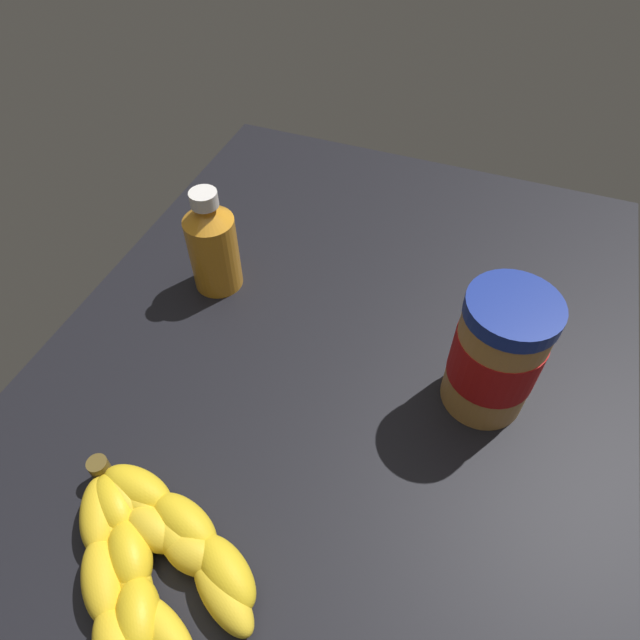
# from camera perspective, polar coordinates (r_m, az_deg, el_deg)

# --- Properties ---
(ground_plane) EXTENTS (0.91, 0.67, 0.04)m
(ground_plane) POSITION_cam_1_polar(r_m,az_deg,el_deg) (0.67, 1.37, -5.50)
(ground_plane) COLOR black
(banana_bunch) EXTENTS (0.18, 0.21, 0.04)m
(banana_bunch) POSITION_cam_1_polar(r_m,az_deg,el_deg) (0.56, -17.35, -21.52)
(banana_bunch) COLOR yellow
(banana_bunch) RESTS_ON ground_plane
(peanut_butter_jar) EXTENTS (0.09, 0.09, 0.15)m
(peanut_butter_jar) POSITION_cam_1_polar(r_m,az_deg,el_deg) (0.59, 17.72, -3.39)
(peanut_butter_jar) COLOR #BF8442
(peanut_butter_jar) RESTS_ON ground_plane
(honey_bottle) EXTENTS (0.06, 0.06, 0.14)m
(honey_bottle) POSITION_cam_1_polar(r_m,az_deg,el_deg) (0.71, -11.02, 7.66)
(honey_bottle) COLOR orange
(honey_bottle) RESTS_ON ground_plane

